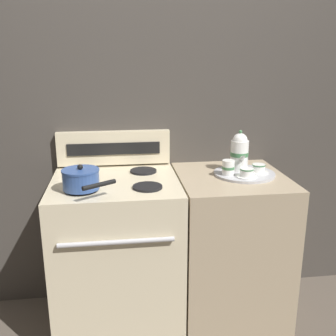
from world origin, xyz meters
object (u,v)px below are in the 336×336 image
object	(u,v)px
teapot	(240,152)
teacup_left	(247,173)
saucepan	(81,179)
serving_tray	(244,174)
stove	(118,255)
creamer_jug	(228,168)
teacup_right	(259,168)

from	to	relation	value
teapot	teacup_left	world-z (taller)	teapot
saucepan	serving_tray	distance (m)	0.91
stove	teacup_left	xyz separation A→B (m)	(0.72, -0.07, 0.49)
creamer_jug	teacup_right	bearing A→B (deg)	6.55
teacup_right	creamer_jug	distance (m)	0.19
serving_tray	teacup_right	distance (m)	0.09
serving_tray	teapot	distance (m)	0.13
stove	saucepan	distance (m)	0.56
teapot	saucepan	bearing A→B (deg)	-166.14
creamer_jug	teacup_left	bearing A→B (deg)	-30.57
teacup_right	teapot	bearing A→B (deg)	144.03
stove	teacup_right	world-z (taller)	teacup_right
stove	serving_tray	bearing A→B (deg)	0.98
stove	teapot	bearing A→B (deg)	5.52
saucepan	teacup_right	world-z (taller)	saucepan
saucepan	teacup_right	bearing A→B (deg)	8.67
teacup_right	creamer_jug	world-z (taller)	creamer_jug
teacup_left	saucepan	bearing A→B (deg)	-175.13
teapot	stove	bearing A→B (deg)	-174.48
serving_tray	creamer_jug	bearing A→B (deg)	-162.67
saucepan	serving_tray	xyz separation A→B (m)	(0.90, 0.16, -0.06)
teapot	teacup_left	xyz separation A→B (m)	(-0.00, -0.14, -0.08)
stove	serving_tray	world-z (taller)	serving_tray
saucepan	teacup_left	world-z (taller)	saucepan
saucepan	teapot	bearing A→B (deg)	13.86
serving_tray	teapot	size ratio (longest dim) A/B	1.48
teapot	creamer_jug	world-z (taller)	teapot
teacup_right	creamer_jug	bearing A→B (deg)	-173.45
stove	saucepan	bearing A→B (deg)	-137.92
serving_tray	teacup_left	bearing A→B (deg)	-100.93
teacup_right	creamer_jug	size ratio (longest dim) A/B	1.34
serving_tray	teacup_right	xyz separation A→B (m)	(0.08, -0.01, 0.03)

